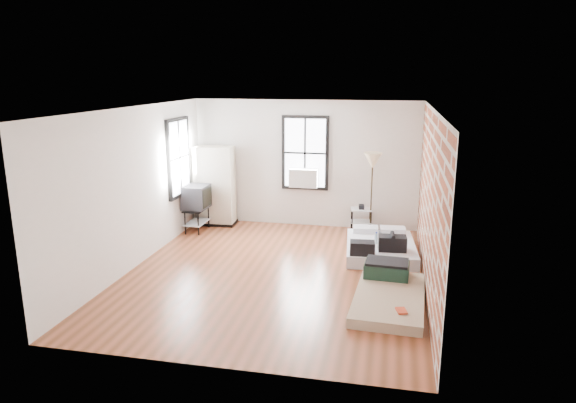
% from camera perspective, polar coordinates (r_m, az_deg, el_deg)
% --- Properties ---
extents(ground, '(6.00, 6.00, 0.00)m').
position_cam_1_polar(ground, '(8.94, -1.46, -7.94)').
color(ground, brown).
rests_on(ground, ground).
extents(room_shell, '(5.02, 6.02, 2.80)m').
position_cam_1_polar(room_shell, '(8.74, 0.49, 3.45)').
color(room_shell, silver).
rests_on(room_shell, ground).
extents(mattress_main, '(1.40, 1.82, 0.55)m').
position_cam_1_polar(mattress_main, '(9.91, 10.22, -4.99)').
color(mattress_main, white).
rests_on(mattress_main, ground).
extents(mattress_bare, '(1.11, 1.96, 0.41)m').
position_cam_1_polar(mattress_bare, '(8.07, 11.13, -9.73)').
color(mattress_bare, tan).
rests_on(mattress_bare, ground).
extents(wardrobe, '(0.92, 0.56, 1.78)m').
position_cam_1_polar(wardrobe, '(11.67, -8.11, 1.72)').
color(wardrobe, black).
rests_on(wardrobe, ground).
extents(side_table, '(0.50, 0.42, 0.60)m').
position_cam_1_polar(side_table, '(11.20, 8.14, -1.36)').
color(side_table, black).
rests_on(side_table, ground).
extents(floor_lamp, '(0.37, 0.37, 1.74)m').
position_cam_1_polar(floor_lamp, '(10.88, 9.38, 4.07)').
color(floor_lamp, black).
rests_on(floor_lamp, ground).
extents(tv_stand, '(0.52, 0.72, 1.01)m').
position_cam_1_polar(tv_stand, '(11.23, -10.14, 0.32)').
color(tv_stand, black).
rests_on(tv_stand, ground).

